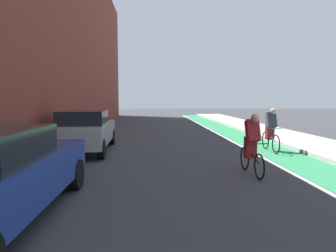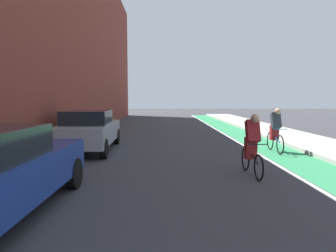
% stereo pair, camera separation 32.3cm
% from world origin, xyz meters
% --- Properties ---
extents(ground_plane, '(93.82, 93.82, 0.00)m').
position_xyz_m(ground_plane, '(0.00, 17.32, 0.00)').
color(ground_plane, '#38383D').
extents(bike_lane_paint, '(1.60, 42.65, 0.00)m').
position_xyz_m(bike_lane_paint, '(3.69, 19.32, 0.00)').
color(bike_lane_paint, '#2D8451').
rests_on(bike_lane_paint, ground).
extents(lane_divider_stripe, '(0.12, 42.65, 0.00)m').
position_xyz_m(lane_divider_stripe, '(2.79, 19.32, 0.00)').
color(lane_divider_stripe, white).
rests_on(lane_divider_stripe, ground).
extents(sidewalk_right, '(2.73, 42.65, 0.14)m').
position_xyz_m(sidewalk_right, '(5.86, 19.32, 0.07)').
color(sidewalk_right, '#A8A59E').
rests_on(sidewalk_right, ground).
extents(building_facade_left, '(4.15, 42.65, 11.71)m').
position_xyz_m(building_facade_left, '(-6.29, 19.31, 5.85)').
color(building_facade_left, brown).
rests_on(building_facade_left, ground).
extents(parked_sedan_silver, '(1.99, 4.36, 1.53)m').
position_xyz_m(parked_sedan_silver, '(-3.44, 16.29, 0.78)').
color(parked_sedan_silver, '#9EA0A8').
rests_on(parked_sedan_silver, ground).
extents(cyclist_trailing, '(0.48, 1.69, 1.60)m').
position_xyz_m(cyclist_trailing, '(1.67, 12.57, 0.81)').
color(cyclist_trailing, black).
rests_on(cyclist_trailing, ground).
extents(cyclist_far, '(0.48, 1.75, 1.63)m').
position_xyz_m(cyclist_far, '(3.53, 15.90, 0.85)').
color(cyclist_far, black).
rests_on(cyclist_far, ground).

